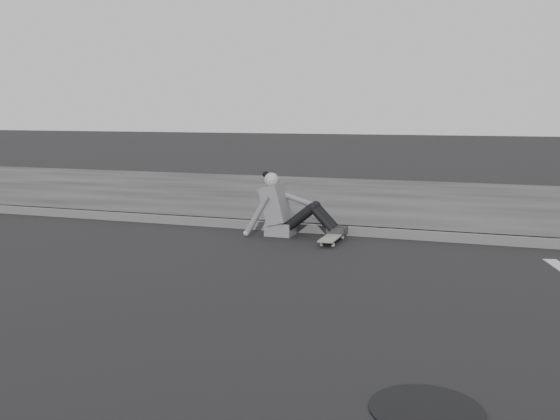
{
  "coord_description": "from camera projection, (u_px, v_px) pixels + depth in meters",
  "views": [
    {
      "loc": [
        2.55,
        -5.73,
        1.69
      ],
      "look_at": [
        0.14,
        1.36,
        0.5
      ],
      "focal_mm": 40.0,
      "sensor_mm": 36.0,
      "label": 1
    }
  ],
  "objects": [
    {
      "name": "ground",
      "position": [
        225.0,
        277.0,
        6.43
      ],
      "size": [
        80.0,
        80.0,
        0.0
      ],
      "primitive_type": "plane",
      "color": "black",
      "rests_on": "ground"
    },
    {
      "name": "curb",
      "position": [
        298.0,
        227.0,
        8.84
      ],
      "size": [
        24.0,
        0.16,
        0.12
      ],
      "primitive_type": "cube",
      "color": "#4B4B4B",
      "rests_on": "ground"
    },
    {
      "name": "sidewalk",
      "position": [
        346.0,
        199.0,
        11.66
      ],
      "size": [
        24.0,
        6.0,
        0.12
      ],
      "primitive_type": "cube",
      "color": "#313131",
      "rests_on": "ground"
    },
    {
      "name": "manhole",
      "position": [
        426.0,
        410.0,
        3.55
      ],
      "size": [
        0.65,
        0.65,
        0.01
      ],
      "primitive_type": "cylinder",
      "color": "black",
      "rests_on": "ground"
    },
    {
      "name": "skateboard",
      "position": [
        332.0,
        237.0,
        8.1
      ],
      "size": [
        0.2,
        0.78,
        0.09
      ],
      "color": "#A5A5A0",
      "rests_on": "ground"
    },
    {
      "name": "seated_woman",
      "position": [
        285.0,
        209.0,
        8.52
      ],
      "size": [
        1.38,
        0.46,
        0.88
      ],
      "color": "#5A5A5C",
      "rests_on": "ground"
    }
  ]
}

